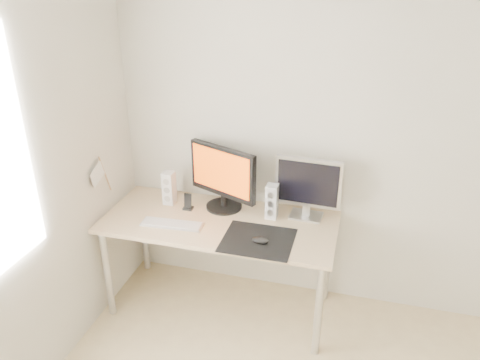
{
  "coord_description": "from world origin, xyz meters",
  "views": [
    {
      "loc": [
        -0.05,
        -1.27,
        2.34
      ],
      "look_at": [
        -0.81,
        1.47,
        1.01
      ],
      "focal_mm": 35.0,
      "sensor_mm": 36.0,
      "label": 1
    }
  ],
  "objects_px": {
    "second_monitor": "(308,185)",
    "speaker_right": "(272,201)",
    "phone_dock": "(188,205)",
    "mouse": "(260,240)",
    "desk": "(219,230)",
    "keyboard": "(172,224)",
    "main_monitor": "(223,176)",
    "speaker_left": "(169,188)"
  },
  "relations": [
    {
      "from": "second_monitor",
      "to": "keyboard",
      "type": "distance_m",
      "value": 0.95
    },
    {
      "from": "mouse",
      "to": "phone_dock",
      "type": "distance_m",
      "value": 0.67
    },
    {
      "from": "mouse",
      "to": "phone_dock",
      "type": "relative_size",
      "value": 0.88
    },
    {
      "from": "main_monitor",
      "to": "speaker_left",
      "type": "distance_m",
      "value": 0.42
    },
    {
      "from": "keyboard",
      "to": "speaker_right",
      "type": "bearing_deg",
      "value": 24.3
    },
    {
      "from": "speaker_left",
      "to": "keyboard",
      "type": "height_order",
      "value": "speaker_left"
    },
    {
      "from": "desk",
      "to": "main_monitor",
      "type": "relative_size",
      "value": 3.05
    },
    {
      "from": "second_monitor",
      "to": "speaker_left",
      "type": "height_order",
      "value": "second_monitor"
    },
    {
      "from": "phone_dock",
      "to": "mouse",
      "type": "bearing_deg",
      "value": -26.78
    },
    {
      "from": "speaker_left",
      "to": "speaker_right",
      "type": "relative_size",
      "value": 1.0
    },
    {
      "from": "desk",
      "to": "keyboard",
      "type": "height_order",
      "value": "keyboard"
    },
    {
      "from": "speaker_left",
      "to": "speaker_right",
      "type": "distance_m",
      "value": 0.76
    },
    {
      "from": "mouse",
      "to": "second_monitor",
      "type": "bearing_deg",
      "value": 60.84
    },
    {
      "from": "mouse",
      "to": "main_monitor",
      "type": "bearing_deg",
      "value": 133.01
    },
    {
      "from": "speaker_left",
      "to": "mouse",
      "type": "bearing_deg",
      "value": -25.08
    },
    {
      "from": "desk",
      "to": "phone_dock",
      "type": "xyz_separation_m",
      "value": [
        -0.26,
        0.1,
        0.12
      ]
    },
    {
      "from": "desk",
      "to": "main_monitor",
      "type": "xyz_separation_m",
      "value": [
        -0.03,
        0.18,
        0.33
      ]
    },
    {
      "from": "keyboard",
      "to": "main_monitor",
      "type": "bearing_deg",
      "value": 51.06
    },
    {
      "from": "main_monitor",
      "to": "mouse",
      "type": "bearing_deg",
      "value": -46.99
    },
    {
      "from": "desk",
      "to": "keyboard",
      "type": "distance_m",
      "value": 0.33
    },
    {
      "from": "main_monitor",
      "to": "phone_dock",
      "type": "relative_size",
      "value": 4.29
    },
    {
      "from": "desk",
      "to": "phone_dock",
      "type": "bearing_deg",
      "value": 160.01
    },
    {
      "from": "desk",
      "to": "keyboard",
      "type": "bearing_deg",
      "value": -153.67
    },
    {
      "from": "desk",
      "to": "main_monitor",
      "type": "bearing_deg",
      "value": 98.22
    },
    {
      "from": "main_monitor",
      "to": "keyboard",
      "type": "height_order",
      "value": "main_monitor"
    },
    {
      "from": "mouse",
      "to": "speaker_right",
      "type": "xyz_separation_m",
      "value": [
        0.0,
        0.35,
        0.1
      ]
    },
    {
      "from": "speaker_right",
      "to": "phone_dock",
      "type": "relative_size",
      "value": 2.02
    },
    {
      "from": "mouse",
      "to": "phone_dock",
      "type": "height_order",
      "value": "phone_dock"
    },
    {
      "from": "speaker_right",
      "to": "keyboard",
      "type": "xyz_separation_m",
      "value": [
        -0.62,
        -0.28,
        -0.12
      ]
    },
    {
      "from": "desk",
      "to": "main_monitor",
      "type": "height_order",
      "value": "main_monitor"
    },
    {
      "from": "keyboard",
      "to": "desk",
      "type": "bearing_deg",
      "value": 26.33
    },
    {
      "from": "desk",
      "to": "second_monitor",
      "type": "height_order",
      "value": "second_monitor"
    },
    {
      "from": "speaker_right",
      "to": "keyboard",
      "type": "relative_size",
      "value": 0.58
    },
    {
      "from": "speaker_left",
      "to": "phone_dock",
      "type": "distance_m",
      "value": 0.19
    },
    {
      "from": "mouse",
      "to": "second_monitor",
      "type": "distance_m",
      "value": 0.52
    },
    {
      "from": "mouse",
      "to": "speaker_right",
      "type": "relative_size",
      "value": 0.44
    },
    {
      "from": "main_monitor",
      "to": "speaker_right",
      "type": "relative_size",
      "value": 2.13
    },
    {
      "from": "second_monitor",
      "to": "speaker_right",
      "type": "xyz_separation_m",
      "value": [
        -0.23,
        -0.07,
        -0.12
      ]
    },
    {
      "from": "main_monitor",
      "to": "keyboard",
      "type": "distance_m",
      "value": 0.48
    },
    {
      "from": "phone_dock",
      "to": "speaker_right",
      "type": "bearing_deg",
      "value": 4.17
    },
    {
      "from": "main_monitor",
      "to": "phone_dock",
      "type": "bearing_deg",
      "value": -160.12
    },
    {
      "from": "speaker_right",
      "to": "main_monitor",
      "type": "bearing_deg",
      "value": 173.4
    }
  ]
}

